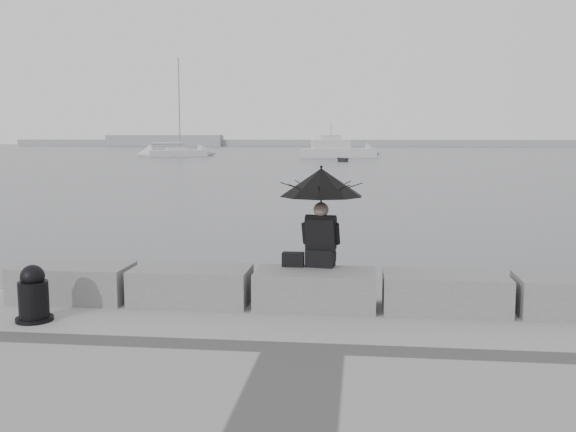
# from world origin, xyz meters

# --- Properties ---
(ground) EXTENTS (360.00, 360.00, 0.00)m
(ground) POSITION_xyz_m (0.00, 0.00, 0.00)
(ground) COLOR #4D5053
(ground) RESTS_ON ground
(stone_block_far_left) EXTENTS (1.60, 0.80, 0.50)m
(stone_block_far_left) POSITION_xyz_m (-3.40, -0.45, 0.75)
(stone_block_far_left) COLOR slate
(stone_block_far_left) RESTS_ON promenade
(stone_block_left) EXTENTS (1.60, 0.80, 0.50)m
(stone_block_left) POSITION_xyz_m (-1.70, -0.45, 0.75)
(stone_block_left) COLOR slate
(stone_block_left) RESTS_ON promenade
(stone_block_centre) EXTENTS (1.60, 0.80, 0.50)m
(stone_block_centre) POSITION_xyz_m (0.00, -0.45, 0.75)
(stone_block_centre) COLOR slate
(stone_block_centre) RESTS_ON promenade
(stone_block_right) EXTENTS (1.60, 0.80, 0.50)m
(stone_block_right) POSITION_xyz_m (1.70, -0.45, 0.75)
(stone_block_right) COLOR slate
(stone_block_right) RESTS_ON promenade
(seated_person) EXTENTS (1.16, 1.16, 1.39)m
(seated_person) POSITION_xyz_m (0.05, -0.09, 2.00)
(seated_person) COLOR black
(seated_person) RESTS_ON stone_block_centre
(bag) EXTENTS (0.30, 0.17, 0.19)m
(bag) POSITION_xyz_m (-0.33, -0.17, 1.10)
(bag) COLOR black
(bag) RESTS_ON stone_block_centre
(mooring_bollard) EXTENTS (0.45, 0.45, 0.72)m
(mooring_bollard) POSITION_xyz_m (-3.41, -1.50, 0.81)
(mooring_bollard) COLOR black
(mooring_bollard) RESTS_ON promenade
(distant_landmass) EXTENTS (180.00, 8.00, 2.80)m
(distant_landmass) POSITION_xyz_m (-8.14, 154.51, 0.90)
(distant_landmass) COLOR #949698
(distant_landmass) RESTS_ON ground
(sailboat_left) EXTENTS (7.85, 6.09, 12.90)m
(sailboat_left) POSITION_xyz_m (-23.79, 73.83, 0.52)
(sailboat_left) COLOR #BABABD
(sailboat_left) RESTS_ON ground
(motor_cruiser) EXTENTS (9.76, 5.02, 4.50)m
(motor_cruiser) POSITION_xyz_m (-2.48, 72.49, 0.89)
(motor_cruiser) COLOR #BABABD
(motor_cruiser) RESTS_ON ground
(dinghy) EXTENTS (3.15, 1.83, 0.50)m
(dinghy) POSITION_xyz_m (-1.49, 60.14, 0.25)
(dinghy) COLOR slate
(dinghy) RESTS_ON ground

